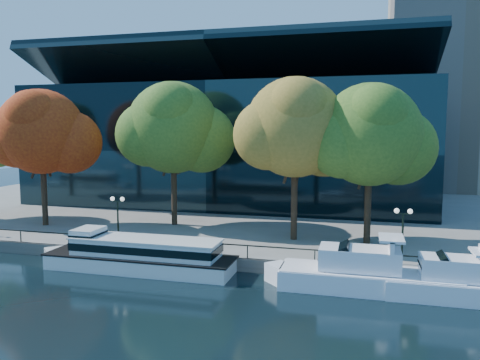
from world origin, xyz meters
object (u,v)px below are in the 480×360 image
(tree_2, at_px, (175,130))
(tree_3, at_px, (297,130))
(cruiser_far, at_px, (455,283))
(tree_1, at_px, (43,134))
(tree_4, at_px, (372,137))
(cruiser_near, at_px, (360,273))
(lamp_1, at_px, (118,209))
(tour_boat, at_px, (135,253))
(lamp_2, at_px, (403,223))

(tree_2, distance_m, tree_3, 13.03)
(cruiser_far, relative_size, tree_1, 0.77)
(tree_4, bearing_deg, tree_2, 170.39)
(cruiser_near, relative_size, cruiser_far, 1.22)
(tree_3, relative_size, lamp_1, 3.48)
(tour_boat, distance_m, tree_3, 16.75)
(tree_3, bearing_deg, tour_boat, -141.47)
(tree_4, relative_size, lamp_2, 3.32)
(cruiser_far, distance_m, tree_4, 13.87)
(cruiser_near, height_order, tree_1, tree_1)
(tree_1, height_order, tree_3, tree_3)
(tree_4, bearing_deg, tree_1, -179.19)
(cruiser_near, xyz_separation_m, tree_2, (-18.11, 12.25, 9.39))
(tour_boat, bearing_deg, lamp_2, 9.34)
(tree_3, distance_m, lamp_1, 16.49)
(cruiser_near, xyz_separation_m, lamp_2, (2.84, 3.40, 2.83))
(tree_2, height_order, lamp_2, tree_2)
(cruiser_far, bearing_deg, cruiser_near, 177.30)
(tree_4, distance_m, lamp_1, 21.86)
(lamp_1, bearing_deg, tree_3, 21.42)
(tree_1, relative_size, lamp_1, 3.35)
(tree_1, distance_m, lamp_2, 34.35)
(tree_1, height_order, lamp_2, tree_1)
(tree_3, height_order, tree_4, tree_3)
(lamp_2, bearing_deg, cruiser_near, -129.92)
(tree_2, bearing_deg, tour_boat, -82.06)
(tree_3, xyz_separation_m, tree_4, (6.17, 0.16, -0.60))
(tree_1, height_order, tree_2, tree_2)
(cruiser_near, xyz_separation_m, tree_3, (-5.52, 8.92, 9.41))
(cruiser_near, distance_m, tree_2, 23.80)
(tree_2, bearing_deg, cruiser_far, -27.68)
(tree_1, bearing_deg, tree_2, 16.23)
(cruiser_far, relative_size, tree_4, 0.78)
(tree_3, height_order, lamp_1, tree_3)
(tree_3, distance_m, tree_4, 6.20)
(cruiser_far, bearing_deg, tree_2, 152.32)
(tree_1, xyz_separation_m, tree_4, (31.19, 0.44, -0.20))
(tree_1, bearing_deg, lamp_1, -25.60)
(cruiser_near, relative_size, tree_1, 0.95)
(cruiser_near, xyz_separation_m, lamp_1, (-19.60, 3.40, 2.83))
(cruiser_near, distance_m, lamp_2, 5.26)
(tour_boat, xyz_separation_m, tree_2, (-1.68, 12.03, 9.26))
(tour_boat, distance_m, tree_1, 18.66)
(tree_4, bearing_deg, cruiser_near, -94.08)
(cruiser_near, bearing_deg, tree_3, 121.77)
(tour_boat, height_order, tree_3, tree_3)
(tree_1, relative_size, tree_4, 1.01)
(tree_1, bearing_deg, lamp_2, -8.93)
(tour_boat, relative_size, lamp_1, 3.94)
(tree_2, xyz_separation_m, lamp_2, (20.95, -8.86, -6.56))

